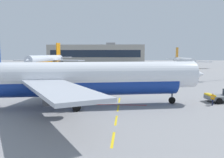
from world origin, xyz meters
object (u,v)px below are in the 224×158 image
airliner_far_center (46,60)px  fuel_service_truck (55,79)px  ground_crew_worker (213,98)px  airliner_mid_left (183,62)px  airliner_foreground (87,78)px

airliner_far_center → fuel_service_truck: (21.68, -59.85, -2.43)m
airliner_far_center → fuel_service_truck: bearing=-70.1°
fuel_service_truck → ground_crew_worker: size_ratio=4.24×
airliner_mid_left → ground_crew_worker: bearing=-99.8°
airliner_foreground → ground_crew_worker: bearing=5.4°
fuel_service_truck → airliner_mid_left: bearing=56.6°
airliner_foreground → airliner_mid_left: size_ratio=1.18×
airliner_mid_left → airliner_foreground: bearing=-110.8°
airliner_far_center → airliner_foreground: bearing=-68.1°
airliner_far_center → fuel_service_truck: size_ratio=4.90×
airliner_far_center → ground_crew_worker: 92.89m
ground_crew_worker → airliner_foreground: bearing=-174.6°
airliner_mid_left → ground_crew_worker: 84.33m
airliner_far_center → fuel_service_truck: airliner_far_center is taller
airliner_foreground → airliner_far_center: (-32.11, 79.98, 0.13)m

